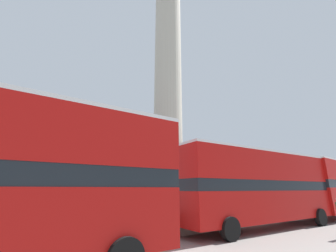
{
  "coord_description": "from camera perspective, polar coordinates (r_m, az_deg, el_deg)",
  "views": [
    {
      "loc": [
        -8.34,
        -11.88,
        2.16
      ],
      "look_at": [
        0.0,
        0.0,
        6.24
      ],
      "focal_mm": 24.0,
      "sensor_mm": 36.0,
      "label": 1
    }
  ],
  "objects": [
    {
      "name": "ground_plane",
      "position": [
        14.67,
        0.0,
        -24.15
      ],
      "size": [
        200.0,
        200.0,
        0.0
      ],
      "primitive_type": "plane",
      "color": "gray"
    },
    {
      "name": "monument_column",
      "position": [
        15.18,
        0.0,
        1.34
      ],
      "size": [
        5.47,
        5.47,
        19.93
      ],
      "color": "#A39E8E",
      "rests_on": "ground_plane"
    },
    {
      "name": "bus_a",
      "position": [
        14.66,
        22.06,
        -13.72
      ],
      "size": [
        11.31,
        3.19,
        4.31
      ],
      "rotation": [
        0.0,
        0.0,
        -0.05
      ],
      "color": "#A80F0C",
      "rests_on": "ground_plane"
    },
    {
      "name": "bus_c",
      "position": [
        24.13,
        36.59,
        -12.12
      ],
      "size": [
        10.62,
        3.28,
        4.36
      ],
      "rotation": [
        0.0,
        0.0,
        0.06
      ],
      "color": "#A80F0C",
      "rests_on": "ground_plane"
    },
    {
      "name": "equestrian_statue",
      "position": [
        22.54,
        15.31,
        -16.58
      ],
      "size": [
        3.59,
        2.92,
        5.68
      ],
      "rotation": [
        0.0,
        0.0,
        -0.23
      ],
      "color": "#A39E8E",
      "rests_on": "ground_plane"
    },
    {
      "name": "street_lamp",
      "position": [
        15.98,
        15.18,
        -12.42
      ],
      "size": [
        0.43,
        0.43,
        5.11
      ],
      "color": "black",
      "rests_on": "ground_plane"
    }
  ]
}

